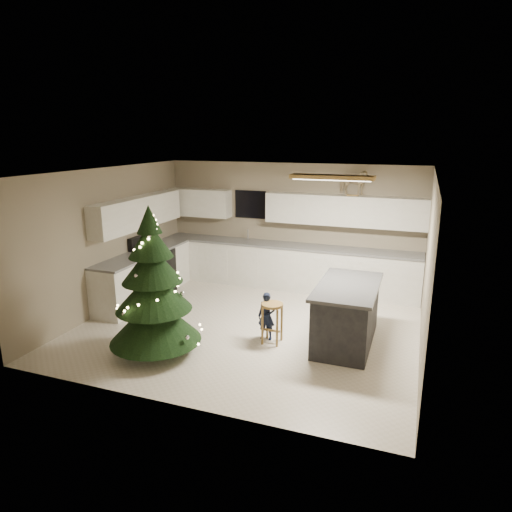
{
  "coord_description": "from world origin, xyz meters",
  "views": [
    {
      "loc": [
        2.59,
        -6.73,
        3.15
      ],
      "look_at": [
        0.0,
        0.35,
        1.15
      ],
      "focal_mm": 32.0,
      "sensor_mm": 36.0,
      "label": 1
    }
  ],
  "objects_px": {
    "toddler": "(267,316)",
    "bar_stool": "(272,313)",
    "island": "(347,314)",
    "christmas_tree": "(153,295)",
    "rocking_horse": "(353,182)"
  },
  "relations": [
    {
      "from": "toddler",
      "to": "bar_stool",
      "type": "bearing_deg",
      "value": -38.07
    },
    {
      "from": "toddler",
      "to": "island",
      "type": "bearing_deg",
      "value": 13.41
    },
    {
      "from": "island",
      "to": "toddler",
      "type": "bearing_deg",
      "value": -166.15
    },
    {
      "from": "island",
      "to": "christmas_tree",
      "type": "height_order",
      "value": "christmas_tree"
    },
    {
      "from": "rocking_horse",
      "to": "christmas_tree",
      "type": "bearing_deg",
      "value": 160.51
    },
    {
      "from": "bar_stool",
      "to": "christmas_tree",
      "type": "xyz_separation_m",
      "value": [
        -1.51,
        -0.92,
        0.43
      ]
    },
    {
      "from": "christmas_tree",
      "to": "toddler",
      "type": "xyz_separation_m",
      "value": [
        1.39,
        1.01,
        -0.53
      ]
    },
    {
      "from": "christmas_tree",
      "to": "toddler",
      "type": "height_order",
      "value": "christmas_tree"
    },
    {
      "from": "island",
      "to": "christmas_tree",
      "type": "bearing_deg",
      "value": -153.2
    },
    {
      "from": "christmas_tree",
      "to": "rocking_horse",
      "type": "bearing_deg",
      "value": 58.8
    },
    {
      "from": "toddler",
      "to": "rocking_horse",
      "type": "distance_m",
      "value": 3.4
    },
    {
      "from": "bar_stool",
      "to": "toddler",
      "type": "bearing_deg",
      "value": 142.38
    },
    {
      "from": "island",
      "to": "rocking_horse",
      "type": "bearing_deg",
      "value": 98.31
    },
    {
      "from": "christmas_tree",
      "to": "rocking_horse",
      "type": "xyz_separation_m",
      "value": [
        2.25,
        3.71,
        1.35
      ]
    },
    {
      "from": "rocking_horse",
      "to": "toddler",
      "type": "bearing_deg",
      "value": 174.12
    }
  ]
}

